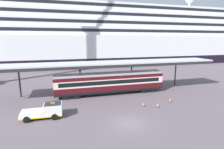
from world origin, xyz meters
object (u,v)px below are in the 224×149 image
at_px(cruise_ship, 92,37).
at_px(traffic_cone_far, 144,104).
at_px(traffic_cone_near, 158,105).
at_px(service_truck, 46,111).
at_px(traffic_cone_mid, 170,100).
at_px(train_carriage, 110,82).

bearing_deg(cruise_ship, traffic_cone_far, -91.03).
distance_m(cruise_ship, traffic_cone_far, 53.23).
xyz_separation_m(cruise_ship, traffic_cone_near, (0.94, -53.13, -10.70)).
xyz_separation_m(service_truck, traffic_cone_mid, (19.30, 0.75, -0.62)).
bearing_deg(cruise_ship, service_truck, -106.14).
height_order(traffic_cone_near, traffic_cone_mid, traffic_cone_mid).
relative_size(cruise_ship, traffic_cone_near, 243.12).
height_order(cruise_ship, traffic_cone_far, cruise_ship).
relative_size(train_carriage, traffic_cone_mid, 26.77).
distance_m(train_carriage, traffic_cone_near, 10.19).
height_order(train_carriage, traffic_cone_near, train_carriage).
bearing_deg(traffic_cone_mid, service_truck, -177.77).
relative_size(traffic_cone_mid, traffic_cone_far, 1.24).
relative_size(service_truck, traffic_cone_far, 8.59).
height_order(traffic_cone_mid, traffic_cone_far, traffic_cone_mid).
relative_size(train_carriage, traffic_cone_near, 29.49).
height_order(cruise_ship, traffic_cone_mid, cruise_ship).
distance_m(traffic_cone_near, traffic_cone_far, 2.14).
distance_m(train_carriage, service_truck, 13.48).
relative_size(traffic_cone_near, traffic_cone_far, 1.13).
bearing_deg(traffic_cone_near, train_carriage, 120.82).
relative_size(service_truck, traffic_cone_near, 7.63).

